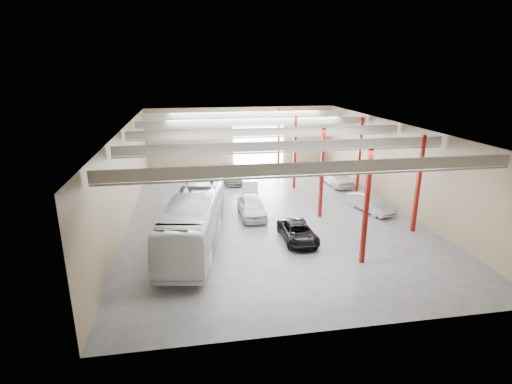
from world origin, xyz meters
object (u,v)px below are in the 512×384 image
object	(u,v)px
car_row_a	(252,206)
car_right_far	(336,177)
coach_bus	(194,219)
black_sedan	(298,232)
car_right_near	(371,203)
car_row_b	(250,189)
car_row_c	(231,175)

from	to	relation	value
car_row_a	car_right_far	size ratio (longest dim) A/B	0.97
car_right_far	coach_bus	bearing A→B (deg)	-144.76
black_sedan	car_right_near	distance (m)	8.85
coach_bus	car_right_near	world-z (taller)	coach_bus
coach_bus	car_right_near	size ratio (longest dim) A/B	2.81
car_row_b	car_right_far	size ratio (longest dim) A/B	0.82
car_row_a	car_row_b	size ratio (longest dim) A/B	1.18
coach_bus	car_right_far	size ratio (longest dim) A/B	2.51
coach_bus	car_row_a	distance (m)	6.40
car_row_c	car_right_near	bearing A→B (deg)	-51.39
black_sedan	car_row_a	world-z (taller)	car_row_a
car_row_b	car_right_near	size ratio (longest dim) A/B	0.92
black_sedan	car_right_near	world-z (taller)	car_right_near
coach_bus	car_row_c	size ratio (longest dim) A/B	2.50
car_row_a	car_row_c	xyz separation A→B (m)	(-0.46, 10.40, -0.10)
car_row_a	car_row_c	world-z (taller)	car_row_a
coach_bus	car_row_c	xyz separation A→B (m)	(4.08, 14.82, -1.01)
car_row_c	car_right_near	world-z (taller)	car_right_near
car_row_a	car_right_near	distance (m)	9.85
coach_bus	car_row_c	bearing A→B (deg)	84.81
car_row_b	car_right_near	distance (m)	10.76
black_sedan	car_right_near	bearing A→B (deg)	31.44
black_sedan	car_row_b	xyz separation A→B (m)	(-1.66, 10.40, 0.05)
black_sedan	car_right_far	size ratio (longest dim) A/B	0.91
coach_bus	car_row_a	bearing A→B (deg)	54.40
car_row_b	car_right_far	xyz separation A→B (m)	(9.14, 2.25, 0.17)
black_sedan	car_right_far	xyz separation A→B (m)	(7.48, 12.65, 0.22)
car_row_a	car_right_near	xyz separation A→B (m)	(9.84, -0.47, -0.09)
coach_bus	black_sedan	distance (m)	7.03
coach_bus	car_row_a	xyz separation A→B (m)	(4.54, 4.42, -0.91)
coach_bus	car_row_c	world-z (taller)	coach_bus
coach_bus	car_right_far	world-z (taller)	coach_bus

